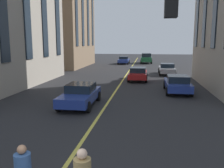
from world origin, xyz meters
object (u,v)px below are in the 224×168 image
car_blue_far (80,94)px  car_red_near (138,74)px  car_blue_parked_a (177,84)px  car_silver_trailing (167,69)px  car_blue_mid (124,60)px  car_green_parked_b (146,58)px

car_blue_far → car_red_near: 11.31m
car_red_near → car_blue_parked_a: bearing=-150.1°
car_blue_far → car_silver_trailing: size_ratio=1.00×
car_blue_mid → car_silver_trailing: bearing=-154.9°
car_green_parked_b → car_silver_trailing: size_ratio=1.07×
car_blue_far → car_silver_trailing: same height
car_blue_far → car_silver_trailing: 17.46m
car_blue_parked_a → car_silver_trailing: 11.17m
car_red_near → car_blue_parked_a: (-5.82, -3.34, 0.00)m
car_green_parked_b → car_blue_mid: bearing=116.1°
car_blue_far → car_green_parked_b: size_ratio=0.94×
car_red_near → car_blue_far: bearing=163.8°
car_blue_far → car_green_parked_b: bearing=-6.8°
car_green_parked_b → car_silver_trailing: 16.61m
car_blue_mid → car_red_near: 20.03m
car_green_parked_b → car_blue_far: bearing=173.2°
car_green_parked_b → car_red_near: car_green_parked_b is taller
car_blue_far → car_green_parked_b: 32.84m
car_green_parked_b → car_red_near: bearing=178.1°
car_blue_parked_a → car_green_parked_b: bearing=5.4°
car_silver_trailing → car_green_parked_b: bearing=9.1°
car_blue_parked_a → car_blue_far: bearing=127.8°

